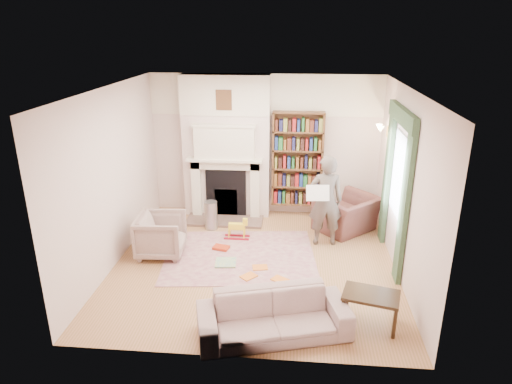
# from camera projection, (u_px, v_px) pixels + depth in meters

# --- Properties ---
(floor) EXTENTS (4.50, 4.50, 0.00)m
(floor) POSITION_uv_depth(u_px,v_px,m) (255.00, 263.00, 7.44)
(floor) COLOR olive
(floor) RESTS_ON ground
(ceiling) EXTENTS (4.50, 4.50, 0.00)m
(ceiling) POSITION_uv_depth(u_px,v_px,m) (254.00, 89.00, 6.48)
(ceiling) COLOR white
(ceiling) RESTS_ON wall_back
(wall_back) EXTENTS (4.50, 0.00, 4.50)m
(wall_back) POSITION_uv_depth(u_px,v_px,m) (265.00, 146.00, 9.06)
(wall_back) COLOR beige
(wall_back) RESTS_ON floor
(wall_front) EXTENTS (4.50, 0.00, 4.50)m
(wall_front) POSITION_uv_depth(u_px,v_px,m) (235.00, 250.00, 4.86)
(wall_front) COLOR beige
(wall_front) RESTS_ON floor
(wall_left) EXTENTS (0.00, 4.50, 4.50)m
(wall_left) POSITION_uv_depth(u_px,v_px,m) (112.00, 178.00, 7.15)
(wall_left) COLOR beige
(wall_left) RESTS_ON floor
(wall_right) EXTENTS (0.00, 4.50, 4.50)m
(wall_right) POSITION_uv_depth(u_px,v_px,m) (405.00, 187.00, 6.77)
(wall_right) COLOR beige
(wall_right) RESTS_ON floor
(fireplace) EXTENTS (1.70, 0.58, 2.80)m
(fireplace) POSITION_uv_depth(u_px,v_px,m) (226.00, 148.00, 8.95)
(fireplace) COLOR beige
(fireplace) RESTS_ON floor
(bookcase) EXTENTS (1.00, 0.24, 1.85)m
(bookcase) POSITION_uv_depth(u_px,v_px,m) (298.00, 159.00, 8.96)
(bookcase) COLOR brown
(bookcase) RESTS_ON floor
(window) EXTENTS (0.02, 0.90, 1.30)m
(window) POSITION_uv_depth(u_px,v_px,m) (399.00, 175.00, 7.13)
(window) COLOR silver
(window) RESTS_ON wall_right
(curtain_left) EXTENTS (0.07, 0.32, 2.40)m
(curtain_left) POSITION_uv_depth(u_px,v_px,m) (404.00, 207.00, 6.56)
(curtain_left) COLOR #30472D
(curtain_left) RESTS_ON floor
(curtain_right) EXTENTS (0.07, 0.32, 2.40)m
(curtain_right) POSITION_uv_depth(u_px,v_px,m) (387.00, 176.00, 7.87)
(curtain_right) COLOR #30472D
(curtain_right) RESTS_ON floor
(pelmet) EXTENTS (0.09, 1.70, 0.24)m
(pelmet) POSITION_uv_depth(u_px,v_px,m) (403.00, 116.00, 6.81)
(pelmet) COLOR #30472D
(pelmet) RESTS_ON wall_right
(wall_sconce) EXTENTS (0.20, 0.24, 0.24)m
(wall_sconce) POSITION_uv_depth(u_px,v_px,m) (377.00, 131.00, 8.02)
(wall_sconce) COLOR gold
(wall_sconce) RESTS_ON wall_right
(rug) EXTENTS (2.67, 2.16, 0.01)m
(rug) POSITION_uv_depth(u_px,v_px,m) (240.00, 256.00, 7.67)
(rug) COLOR #C5AE94
(rug) RESTS_ON floor
(armchair_reading) EXTENTS (1.37, 1.37, 0.67)m
(armchair_reading) POSITION_uv_depth(u_px,v_px,m) (347.00, 214.00, 8.53)
(armchair_reading) COLOR #502A2B
(armchair_reading) RESTS_ON floor
(armchair_left) EXTENTS (0.83, 0.81, 0.71)m
(armchair_left) POSITION_uv_depth(u_px,v_px,m) (161.00, 235.00, 7.63)
(armchair_left) COLOR #BAB099
(armchair_left) RESTS_ON floor
(sofa) EXTENTS (2.00, 1.21, 0.55)m
(sofa) POSITION_uv_depth(u_px,v_px,m) (274.00, 316.00, 5.65)
(sofa) COLOR #BCAE9B
(sofa) RESTS_ON floor
(man_reading) EXTENTS (0.63, 0.45, 1.62)m
(man_reading) POSITION_uv_depth(u_px,v_px,m) (326.00, 201.00, 7.85)
(man_reading) COLOR #554B44
(man_reading) RESTS_ON floor
(newspaper) EXTENTS (0.40, 0.15, 0.26)m
(newspaper) POSITION_uv_depth(u_px,v_px,m) (318.00, 193.00, 7.60)
(newspaper) COLOR white
(newspaper) RESTS_ON man_reading
(coffee_table) EXTENTS (0.79, 0.61, 0.45)m
(coffee_table) POSITION_uv_depth(u_px,v_px,m) (370.00, 309.00, 5.86)
(coffee_table) COLOR #352312
(coffee_table) RESTS_ON floor
(paraffin_heater) EXTENTS (0.24, 0.24, 0.55)m
(paraffin_heater) POSITION_uv_depth(u_px,v_px,m) (211.00, 215.00, 8.62)
(paraffin_heater) COLOR #A4A6AB
(paraffin_heater) RESTS_ON floor
(rocking_horse) EXTENTS (0.46, 0.18, 0.40)m
(rocking_horse) POSITION_uv_depth(u_px,v_px,m) (237.00, 229.00, 8.24)
(rocking_horse) COLOR yellow
(rocking_horse) RESTS_ON rug
(board_game) EXTENTS (0.36, 0.36, 0.03)m
(board_game) POSITION_uv_depth(u_px,v_px,m) (226.00, 262.00, 7.41)
(board_game) COLOR #EAE652
(board_game) RESTS_ON rug
(game_box_lid) EXTENTS (0.30, 0.24, 0.04)m
(game_box_lid) POSITION_uv_depth(u_px,v_px,m) (221.00, 248.00, 7.89)
(game_box_lid) COLOR #B43114
(game_box_lid) RESTS_ON rug
(comic_annuals) EXTENTS (0.78, 0.60, 0.02)m
(comic_annuals) POSITION_uv_depth(u_px,v_px,m) (263.00, 274.00, 7.07)
(comic_annuals) COLOR red
(comic_annuals) RESTS_ON rug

